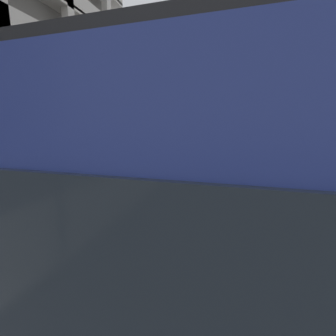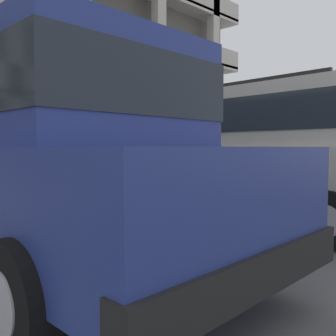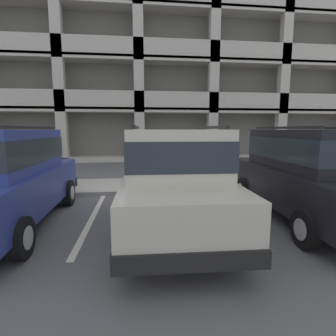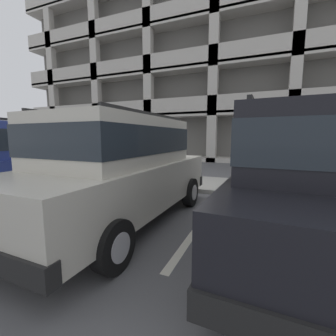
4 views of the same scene
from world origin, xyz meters
name	(u,v)px [view 3 (image 3 of 4)]	position (x,y,z in m)	size (l,w,h in m)	color
ground_plane	(157,198)	(0.00, 0.00, -0.05)	(80.00, 80.00, 0.10)	#565659
sidewalk	(154,185)	(0.00, 1.30, 0.06)	(40.00, 2.20, 0.12)	#9E9B93
parking_stall_lines	(223,208)	(1.58, -1.40, 0.00)	(12.77, 4.80, 0.01)	silver
silver_suv	(172,174)	(0.13, -2.50, 1.09)	(2.11, 4.83, 2.03)	beige
red_sedan	(1,175)	(-3.25, -2.16, 1.09)	(2.06, 4.80, 2.03)	navy
dark_hatchback	(309,170)	(3.19, -2.37, 1.09)	(2.17, 4.86, 2.03)	black
parking_meter_near	(159,154)	(0.10, 0.35, 1.23)	(0.35, 0.12, 1.49)	#47474C
parking_garage	(138,77)	(-0.40, 13.87, 6.03)	(32.00, 10.00, 13.25)	#64625C
fire_hydrant	(278,174)	(4.18, 0.65, 0.46)	(0.30, 0.30, 0.70)	gold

